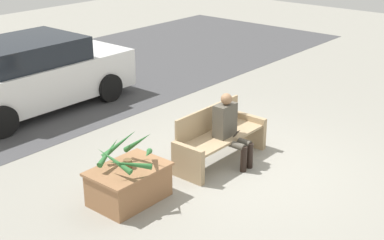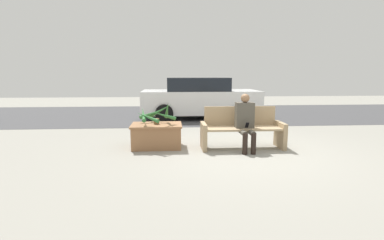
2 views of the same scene
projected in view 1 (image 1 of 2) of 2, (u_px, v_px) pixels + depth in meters
The scene contains 7 objects.
ground_plane at pixel (240, 169), 8.56m from camera, with size 30.00×30.00×0.00m, color gray.
road_surface at pixel (24, 92), 12.17m from camera, with size 20.00×6.00×0.01m, color #424244.
bench at pixel (218, 137), 8.71m from camera, with size 1.78×0.60×0.89m.
person_seated at pixel (229, 126), 8.52m from camera, with size 0.38×0.61×1.19m.
planter_box at pixel (129, 183), 7.54m from camera, with size 1.09×0.76×0.52m.
potted_plant at pixel (126, 153), 7.37m from camera, with size 0.88×0.86×0.52m.
parked_car at pixel (31, 75), 10.94m from camera, with size 4.17×1.98×1.46m.
Camera 1 is at (-6.37, -4.36, 3.87)m, focal length 50.00 mm.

